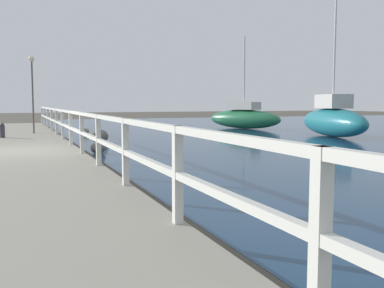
{
  "coord_description": "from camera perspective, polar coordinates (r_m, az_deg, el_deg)",
  "views": [
    {
      "loc": [
        -0.06,
        -13.35,
        1.58
      ],
      "look_at": [
        3.92,
        -3.35,
        0.59
      ],
      "focal_mm": 42.0,
      "sensor_mm": 36.0,
      "label": 1
    }
  ],
  "objects": [
    {
      "name": "railing",
      "position": [
        13.47,
        -14.57,
        2.53
      ],
      "size": [
        0.1,
        32.5,
        1.09
      ],
      "color": "silver",
      "rests_on": "dock_walkway"
    },
    {
      "name": "mooring_bollard",
      "position": [
        18.63,
        -22.94,
        1.61
      ],
      "size": [
        0.18,
        0.18,
        0.57
      ],
      "color": "#333338",
      "rests_on": "dock_walkway"
    },
    {
      "name": "dock_lamp",
      "position": [
        20.88,
        -19.63,
        7.8
      ],
      "size": [
        0.24,
        0.24,
        3.36
      ],
      "color": "#514C47",
      "rests_on": "dock_walkway"
    },
    {
      "name": "ground_plane",
      "position": [
        13.44,
        -21.3,
        -1.83
      ],
      "size": [
        120.0,
        120.0,
        0.0
      ],
      "primitive_type": "plane",
      "color": "#4C473D"
    },
    {
      "name": "sailboat_green",
      "position": [
        27.43,
        6.6,
        3.34
      ],
      "size": [
        3.34,
        5.4,
        5.53
      ],
      "rotation": [
        0.0,
        0.0,
        0.4
      ],
      "color": "#236B42",
      "rests_on": "water_surface"
    },
    {
      "name": "boulder_water_edge",
      "position": [
        23.11,
        -13.41,
        1.6
      ],
      "size": [
        0.4,
        0.36,
        0.3
      ],
      "color": "gray",
      "rests_on": "ground"
    },
    {
      "name": "dock_walkway",
      "position": [
        13.43,
        -21.31,
        -1.33
      ],
      "size": [
        3.42,
        36.0,
        0.24
      ],
      "color": "gray",
      "rests_on": "ground"
    },
    {
      "name": "sailboat_teal",
      "position": [
        21.8,
        17.44,
        2.92
      ],
      "size": [
        2.76,
        6.0,
        6.94
      ],
      "rotation": [
        0.0,
        0.0,
        -0.23
      ],
      "color": "#1E707A",
      "rests_on": "water_surface"
    },
    {
      "name": "boulder_mid_strip",
      "position": [
        17.95,
        -11.69,
        0.96
      ],
      "size": [
        0.7,
        0.63,
        0.52
      ],
      "color": "#666056",
      "rests_on": "ground"
    },
    {
      "name": "boulder_far_strip",
      "position": [
        14.31,
        -11.86,
        -0.47
      ],
      "size": [
        0.46,
        0.42,
        0.35
      ],
      "color": "#666056",
      "rests_on": "ground"
    }
  ]
}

